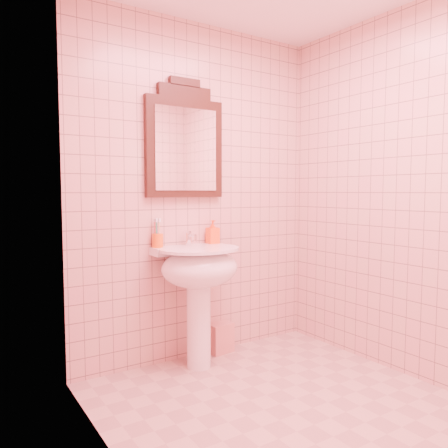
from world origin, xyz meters
TOP-DOWN VIEW (x-y plane):
  - floor at (0.00, 0.00)m, footprint 2.20×2.20m
  - back_wall at (0.00, 1.10)m, footprint 2.00×0.02m
  - pedestal_sink at (-0.13, 0.87)m, footprint 0.58×0.58m
  - faucet at (-0.13, 1.01)m, footprint 0.04×0.16m
  - mirror at (-0.13, 1.07)m, footprint 0.61×0.06m
  - toothbrush_cup at (-0.37, 1.05)m, footprint 0.08×0.08m
  - soap_dispenser at (0.08, 1.03)m, footprint 0.08×0.09m
  - towel at (0.15, 1.04)m, footprint 0.20×0.14m

SIDE VIEW (x-z plane):
  - floor at x=0.00m, z-range 0.00..0.00m
  - towel at x=0.15m, z-range 0.00..0.23m
  - pedestal_sink at x=-0.13m, z-range 0.23..1.09m
  - toothbrush_cup at x=-0.37m, z-range 0.82..1.00m
  - faucet at x=-0.13m, z-range 0.87..0.97m
  - soap_dispenser at x=0.08m, z-range 0.86..1.04m
  - back_wall at x=0.00m, z-range 0.00..2.50m
  - mirror at x=-0.13m, z-range 1.18..2.04m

